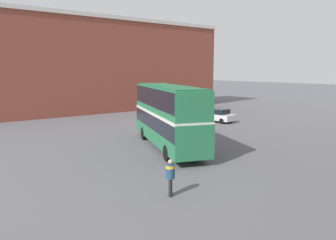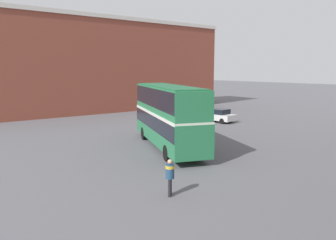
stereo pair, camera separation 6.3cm
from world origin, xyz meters
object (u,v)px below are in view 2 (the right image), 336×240
object	(u,v)px
parked_car_kerb_near	(218,115)
parked_car_kerb_far	(185,110)
double_decker_bus	(168,112)
pedestrian_foreground	(170,174)

from	to	relation	value
parked_car_kerb_near	parked_car_kerb_far	world-z (taller)	parked_car_kerb_far
double_decker_bus	pedestrian_foreground	world-z (taller)	double_decker_bus
double_decker_bus	parked_car_kerb_far	distance (m)	17.22
double_decker_bus	parked_car_kerb_far	world-z (taller)	double_decker_bus
double_decker_bus	parked_car_kerb_near	xyz separation A→B (m)	(-6.56, 11.92, -1.94)
parked_car_kerb_far	pedestrian_foreground	bearing A→B (deg)	-50.17
double_decker_bus	parked_car_kerb_far	bearing A→B (deg)	156.13
parked_car_kerb_near	parked_car_kerb_far	xyz separation A→B (m)	(-5.79, -0.07, 0.03)
pedestrian_foreground	parked_car_kerb_far	size ratio (longest dim) A/B	0.37
parked_car_kerb_near	double_decker_bus	bearing A→B (deg)	111.35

